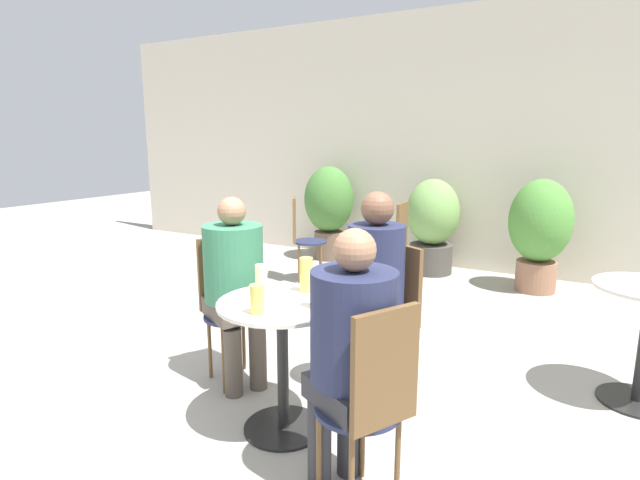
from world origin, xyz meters
The scene contains 18 objects.
ground_plane centered at (0.00, 0.00, 0.00)m, with size 20.00×20.00×0.00m, color #9E998E.
storefront_wall centered at (0.00, 3.86, 1.50)m, with size 10.00×0.06×3.00m.
cafe_table_near centered at (0.25, -0.06, 0.51)m, with size 0.67×0.67×0.72m.
bistro_chair_0 centered at (0.91, -0.41, 0.55)m, with size 0.41×0.40×0.92m.
bistro_chair_1 centered at (0.60, 0.60, 0.55)m, with size 0.40×0.41×0.92m.
bistro_chair_2 centered at (-0.41, 0.29, 0.55)m, with size 0.41×0.40×0.92m.
bistro_chair_3 centered at (-0.12, 2.51, 0.55)m, with size 0.37×0.37×0.92m.
bistro_chair_4 centered at (-1.15, 2.42, 0.55)m, with size 0.42×0.41×0.92m.
seated_person_0 centered at (0.78, -0.34, 0.70)m, with size 0.44×0.43×1.19m.
seated_person_1 centered at (0.53, 0.47, 0.74)m, with size 0.39×0.41×1.25m.
seated_person_2 centered at (-0.28, 0.22, 0.71)m, with size 0.45×0.44×1.20m.
beer_glass_0 centered at (0.45, -0.06, 0.81)m, with size 0.07×0.07×0.17m.
beer_glass_1 centered at (0.27, 0.14, 0.81)m, with size 0.07×0.07×0.19m.
beer_glass_2 centered at (0.06, 0.02, 0.80)m, with size 0.06×0.06×0.15m.
beer_glass_3 centered at (0.25, -0.27, 0.79)m, with size 0.07×0.07×0.14m.
potted_plant_0 centered at (-1.38, 3.47, 0.70)m, with size 0.63×0.63×1.19m.
potted_plant_1 centered at (-0.03, 3.45, 0.59)m, with size 0.60×0.60×1.09m.
potted_plant_2 centered at (1.13, 3.28, 0.65)m, with size 0.61×0.61×1.15m.
Camera 1 is at (1.61, -2.09, 1.54)m, focal length 28.00 mm.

